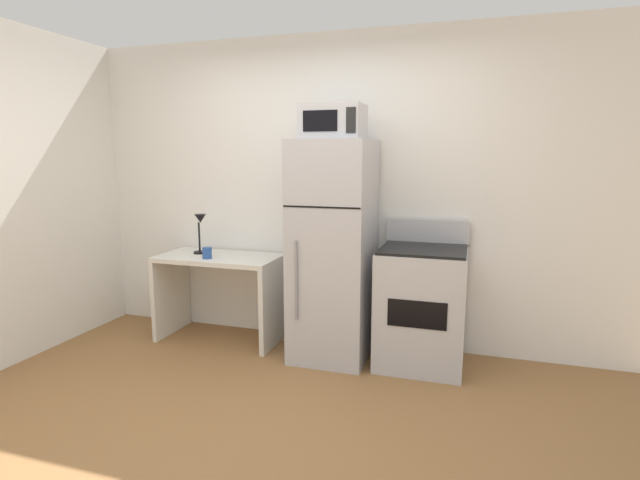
# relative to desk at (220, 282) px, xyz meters

# --- Properties ---
(ground_plane) EXTENTS (12.00, 12.00, 0.00)m
(ground_plane) POSITION_rel_desk_xyz_m (0.88, -1.35, -0.51)
(ground_plane) COLOR olive
(wall_back_white) EXTENTS (5.00, 0.10, 2.60)m
(wall_back_white) POSITION_rel_desk_xyz_m (0.88, 0.35, 0.79)
(wall_back_white) COLOR white
(wall_back_white) RESTS_ON ground
(desk) EXTENTS (1.05, 0.55, 0.75)m
(desk) POSITION_rel_desk_xyz_m (0.00, 0.00, 0.00)
(desk) COLOR silver
(desk) RESTS_ON ground
(desk_lamp) EXTENTS (0.14, 0.12, 0.35)m
(desk_lamp) POSITION_rel_desk_xyz_m (-0.19, 0.02, 0.48)
(desk_lamp) COLOR black
(desk_lamp) RESTS_ON desk
(coffee_mug) EXTENTS (0.08, 0.08, 0.09)m
(coffee_mug) POSITION_rel_desk_xyz_m (-0.04, -0.14, 0.28)
(coffee_mug) COLOR #264C99
(coffee_mug) RESTS_ON desk
(refrigerator) EXTENTS (0.59, 0.68, 1.72)m
(refrigerator) POSITION_rel_desk_xyz_m (1.04, -0.05, 0.35)
(refrigerator) COLOR #B7B7BC
(refrigerator) RESTS_ON ground
(microwave) EXTENTS (0.46, 0.35, 0.26)m
(microwave) POSITION_rel_desk_xyz_m (1.05, -0.07, 1.34)
(microwave) COLOR #B7B7BC
(microwave) RESTS_ON refrigerator
(oven_range) EXTENTS (0.65, 0.61, 1.10)m
(oven_range) POSITION_rel_desk_xyz_m (1.74, -0.02, -0.05)
(oven_range) COLOR #B7B7BC
(oven_range) RESTS_ON ground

